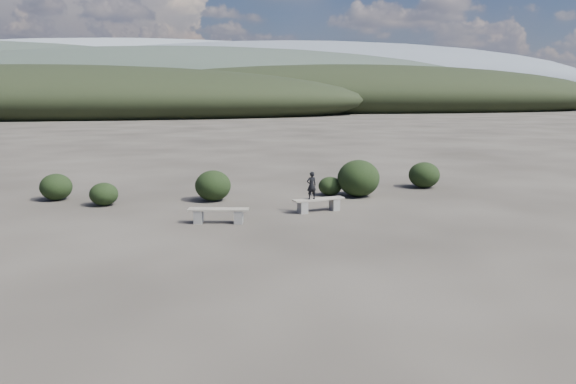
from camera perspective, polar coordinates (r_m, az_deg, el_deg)
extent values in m
plane|color=#2B2621|center=(13.82, 3.56, -6.97)|extent=(1200.00, 1200.00, 0.00)
cube|color=slate|center=(17.83, -9.07, -2.49)|extent=(0.33, 0.41, 0.42)
cube|color=slate|center=(17.64, -5.04, -2.53)|extent=(0.33, 0.41, 0.42)
cube|color=gray|center=(17.67, -7.08, -1.76)|extent=(1.93, 0.77, 0.05)
cube|color=slate|center=(19.07, 1.50, -1.56)|extent=(0.33, 0.41, 0.41)
cube|color=slate|center=(19.61, 4.74, -1.26)|extent=(0.33, 0.41, 0.41)
cube|color=gray|center=(19.29, 3.15, -0.74)|extent=(1.88, 0.81, 0.05)
imported|color=black|center=(19.08, 2.40, 0.67)|extent=(0.38, 0.28, 0.95)
ellipsoid|color=black|center=(21.39, -18.21, -0.21)|extent=(1.02, 1.02, 0.83)
ellipsoid|color=black|center=(21.38, -7.63, 0.65)|extent=(1.35, 1.35, 1.16)
ellipsoid|color=black|center=(22.41, 4.30, 0.60)|extent=(0.93, 0.93, 0.75)
ellipsoid|color=black|center=(22.23, 7.17, 1.40)|extent=(1.66, 1.66, 1.45)
ellipsoid|color=black|center=(24.84, 13.67, 1.70)|extent=(1.33, 1.33, 1.10)
ellipsoid|color=black|center=(23.10, -22.50, 0.48)|extent=(1.19, 1.19, 1.01)
ellipsoid|color=black|center=(105.12, -22.52, 8.58)|extent=(110.00, 40.00, 12.00)
ellipsoid|color=black|center=(128.63, 7.09, 9.60)|extent=(120.00, 44.00, 14.00)
ellipsoid|color=#303B31|center=(172.86, -9.38, 10.39)|extent=(190.00, 64.00, 24.00)
ellipsoid|color=slate|center=(321.33, 2.94, 11.10)|extent=(340.00, 110.00, 44.00)
ellipsoid|color=gray|center=(413.78, -14.26, 10.96)|extent=(460.00, 140.00, 56.00)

